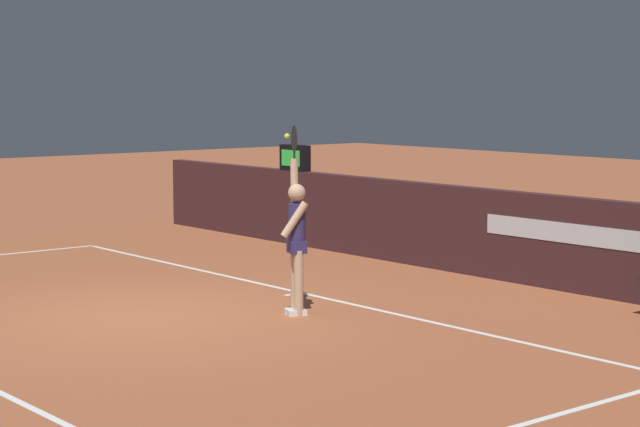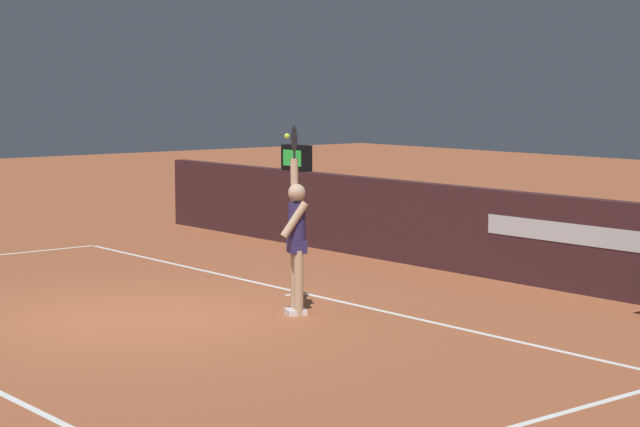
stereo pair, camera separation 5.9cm
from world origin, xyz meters
The scene contains 6 objects.
ground_plane centered at (0.00, 0.00, 0.00)m, with size 60.00×60.00×0.00m, color #A25633.
court_lines centered at (0.00, -0.11, 0.00)m, with size 12.25×5.54×0.00m.
back_wall centered at (0.01, 5.61, 0.67)m, with size 15.83×0.23×1.34m.
speed_display centered at (-3.97, 5.61, 1.57)m, with size 0.66×0.21×0.47m.
tennis_player centered at (1.12, 1.62, 0.99)m, with size 0.45×0.43×2.41m.
tennis_ball centered at (1.11, 1.48, 2.26)m, with size 0.07×0.07×0.07m.
Camera 2 is at (12.45, -7.25, 2.91)m, focal length 64.88 mm.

